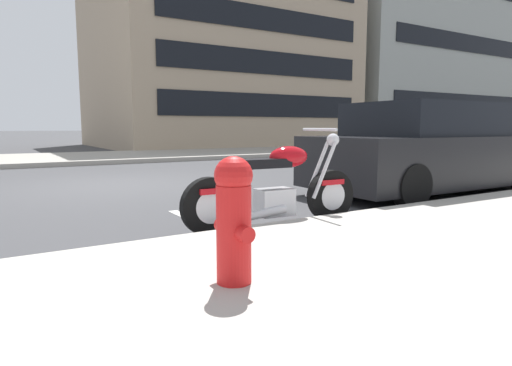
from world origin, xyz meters
name	(u,v)px	position (x,y,z in m)	size (l,w,h in m)	color
ground_plane	(115,185)	(0.00, 0.00, 0.00)	(260.00, 260.00, 0.00)	#3D3D3F
sidewalk_far_curb	(335,149)	(12.00, 7.25, 0.07)	(120.00, 5.00, 0.14)	gray
parking_stall_stripe	(208,226)	(0.00, -4.15, 0.00)	(0.12, 2.20, 0.01)	silver
parked_motorcycle	(277,190)	(0.64, -4.58, 0.42)	(2.16, 0.62, 1.10)	black
parked_car_across_street	(429,151)	(4.32, -3.74, 0.72)	(4.37, 1.97, 1.50)	black
fire_hydrant	(234,216)	(-0.78, -6.20, 0.56)	(0.24, 0.36, 0.80)	red
townhouse_far_uphill	(214,62)	(9.64, 15.30, 4.89)	(13.08, 11.59, 9.77)	tan
townhouse_behind_pole	(403,59)	(25.12, 14.57, 6.20)	(15.72, 10.12, 12.41)	#939993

